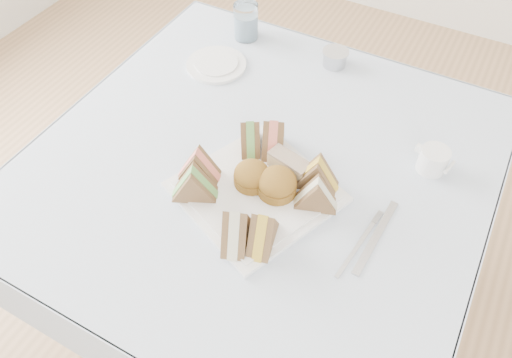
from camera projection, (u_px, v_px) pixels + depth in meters
The scene contains 21 objects.
floor at pixel (259, 305), 1.72m from camera, with size 4.00×4.00×0.00m, color #9E7751.
table at pixel (259, 248), 1.44m from camera, with size 0.90×0.90×0.74m, color brown.
tablecloth at pixel (260, 161), 1.16m from camera, with size 1.02×1.02×0.01m, color silver.
serving_plate at pixel (256, 192), 1.09m from camera, with size 0.30×0.30×0.01m, color white.
sandwich_fl_a at pixel (198, 164), 1.07m from camera, with size 0.09×0.04×0.08m, color brown, non-canonical shape.
sandwich_fl_b at pixel (194, 182), 1.04m from camera, with size 0.10×0.05×0.09m, color brown, non-canonical shape.
sandwich_fr_a at pixel (263, 228), 0.96m from camera, with size 0.10×0.05×0.09m, color brown, non-canonical shape.
sandwich_fr_b at pixel (236, 226), 0.97m from camera, with size 0.10×0.05×0.09m, color brown, non-canonical shape.
sandwich_bl_a at pixel (250, 135), 1.13m from camera, with size 0.09×0.04×0.08m, color brown, non-canonical shape.
sandwich_bl_b at pixel (273, 135), 1.13m from camera, with size 0.10×0.05×0.09m, color brown, non-canonical shape.
sandwich_br_a at pixel (316, 193), 1.02m from camera, with size 0.09×0.04×0.08m, color brown, non-canonical shape.
sandwich_br_b at pixel (317, 173), 1.06m from camera, with size 0.10×0.04×0.09m, color brown, non-canonical shape.
scone_left at pixel (252, 175), 1.07m from camera, with size 0.08×0.08×0.05m, color brown.
scone_right at pixel (277, 184), 1.06m from camera, with size 0.09×0.09×0.06m, color brown.
pastry_slice at pixel (289, 165), 1.10m from camera, with size 0.10×0.04×0.05m, color tan.
side_plate at pixel (216, 65), 1.38m from camera, with size 0.17×0.17×0.01m, color white.
water_glass at pixel (246, 21), 1.43m from camera, with size 0.07×0.07×0.10m, color white.
tea_strainer at pixel (335, 59), 1.37m from camera, with size 0.07×0.07×0.04m, color #AEAEB2.
knife at pixel (376, 237), 1.02m from camera, with size 0.02×0.21×0.00m, color #AEAEB2.
fork at pixel (356, 249), 1.00m from camera, with size 0.01×0.16×0.00m, color #AEAEB2.
creamer_jug at pixel (433, 160), 1.12m from camera, with size 0.07×0.07×0.06m, color white.
Camera 1 is at (0.36, -0.69, 1.60)m, focal length 35.00 mm.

